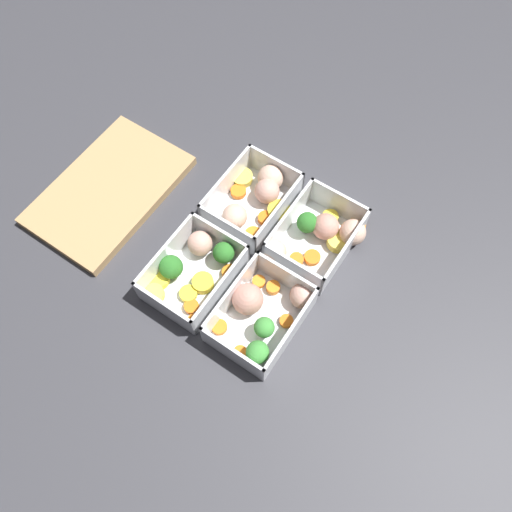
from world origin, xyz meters
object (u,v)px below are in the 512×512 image
(container_near_left, at_px, (263,313))
(container_far_right, at_px, (256,198))
(container_far_left, at_px, (194,269))
(container_near_right, at_px, (319,236))

(container_near_left, height_order, container_far_right, same)
(container_far_left, height_order, container_far_right, same)
(container_near_left, bearing_deg, container_near_right, -0.81)
(container_far_left, bearing_deg, container_near_right, -39.79)
(container_far_left, distance_m, container_far_right, 0.17)
(container_near_left, xyz_separation_m, container_near_right, (0.17, -0.00, -0.00))
(container_near_right, relative_size, container_far_right, 1.04)
(container_near_left, relative_size, container_far_right, 1.03)
(container_near_left, height_order, container_near_right, same)
(container_near_left, relative_size, container_far_left, 1.08)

